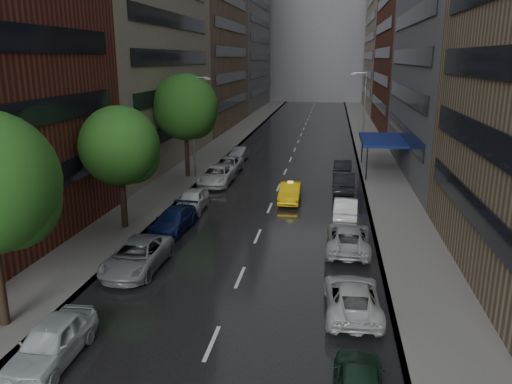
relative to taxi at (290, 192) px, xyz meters
The scene contains 14 objects.
road 26.12m from the taxi, 92.90° to the left, with size 14.00×140.00×0.01m, color black.
sidewalk_left 28.05m from the taxi, 111.59° to the left, with size 4.00×140.00×0.15m, color gray.
sidewalk_right 27.19m from the taxi, 73.59° to the left, with size 4.00×140.00×0.15m, color gray.
buildings_left 41.42m from the taxi, 115.08° to the left, with size 8.00×108.00×38.00m.
buildings_right 38.29m from the taxi, 67.35° to the left, with size 8.05×109.10×36.00m.
building_far 95.32m from the taxi, 90.81° to the left, with size 40.00×14.00×32.00m, color slate.
tree_mid 13.45m from the taxi, 141.80° to the right, with size 4.92×4.92×7.84m.
tree_far 13.12m from the taxi, 146.87° to the left, with size 5.83×5.83×9.29m.
taxi is the anchor object (origin of this frame).
parked_cars_left 7.34m from the taxi, 156.40° to the right, with size 2.56×41.37×1.55m.
parked_cars_right 8.04m from the taxi, 59.54° to the right, with size 2.54×36.44×1.60m.
street_lamp_left 11.67m from the taxi, 146.09° to the left, with size 1.74×0.22×9.00m.
street_lamp_right 22.42m from the taxi, 73.11° to the left, with size 1.74×0.22×9.00m.
awning 13.68m from the taxi, 55.33° to the left, with size 4.00×8.00×3.12m.
Camera 1 is at (4.23, -12.52, 10.63)m, focal length 35.00 mm.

